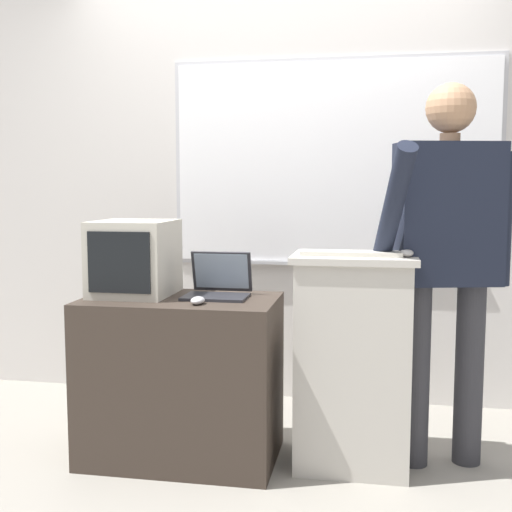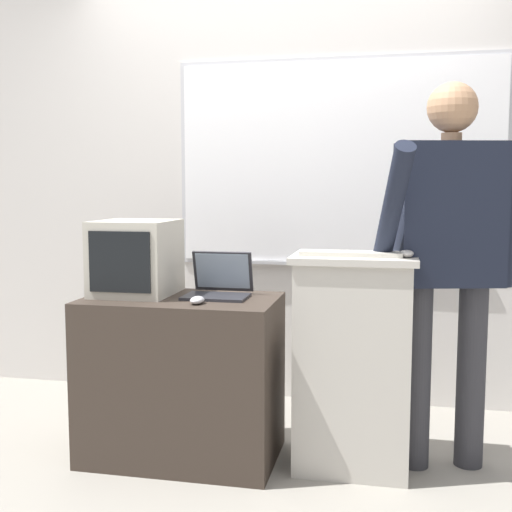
{
  "view_description": "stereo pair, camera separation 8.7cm",
  "coord_description": "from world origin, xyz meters",
  "px_view_note": "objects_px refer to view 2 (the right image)",
  "views": [
    {
      "loc": [
        0.55,
        -2.53,
        1.29
      ],
      "look_at": [
        0.04,
        0.33,
        0.98
      ],
      "focal_mm": 45.0,
      "sensor_mm": 36.0,
      "label": 1
    },
    {
      "loc": [
        0.64,
        -2.51,
        1.29
      ],
      "look_at": [
        0.04,
        0.33,
        0.98
      ],
      "focal_mm": 45.0,
      "sensor_mm": 36.0,
      "label": 2
    }
  ],
  "objects_px": {
    "crt_monitor": "(136,257)",
    "laptop": "(219,284)",
    "wireless_keyboard": "(351,254)",
    "side_desk": "(182,378)",
    "computer_mouse_by_keyboard": "(407,253)",
    "lectern_podium": "(353,361)",
    "computer_mouse_by_laptop": "(197,300)",
    "person_presenter": "(448,246)"
  },
  "relations": [
    {
      "from": "crt_monitor",
      "to": "laptop",
      "type": "bearing_deg",
      "value": 4.49
    },
    {
      "from": "computer_mouse_by_laptop",
      "to": "side_desk",
      "type": "bearing_deg",
      "value": 130.74
    },
    {
      "from": "lectern_podium",
      "to": "computer_mouse_by_laptop",
      "type": "relative_size",
      "value": 9.88
    },
    {
      "from": "wireless_keyboard",
      "to": "crt_monitor",
      "type": "bearing_deg",
      "value": 177.68
    },
    {
      "from": "person_presenter",
      "to": "laptop",
      "type": "bearing_deg",
      "value": 169.46
    },
    {
      "from": "side_desk",
      "to": "computer_mouse_by_keyboard",
      "type": "height_order",
      "value": "computer_mouse_by_keyboard"
    },
    {
      "from": "person_presenter",
      "to": "crt_monitor",
      "type": "bearing_deg",
      "value": 169.83
    },
    {
      "from": "lectern_podium",
      "to": "laptop",
      "type": "bearing_deg",
      "value": 178.16
    },
    {
      "from": "lectern_podium",
      "to": "person_presenter",
      "type": "xyz_separation_m",
      "value": [
        0.41,
        0.08,
        0.53
      ]
    },
    {
      "from": "side_desk",
      "to": "computer_mouse_by_keyboard",
      "type": "distance_m",
      "value": 1.2
    },
    {
      "from": "person_presenter",
      "to": "crt_monitor",
      "type": "height_order",
      "value": "person_presenter"
    },
    {
      "from": "side_desk",
      "to": "laptop",
      "type": "distance_m",
      "value": 0.48
    },
    {
      "from": "side_desk",
      "to": "computer_mouse_by_laptop",
      "type": "relative_size",
      "value": 9.06
    },
    {
      "from": "laptop",
      "to": "crt_monitor",
      "type": "bearing_deg",
      "value": -175.51
    },
    {
      "from": "laptop",
      "to": "lectern_podium",
      "type": "bearing_deg",
      "value": -1.84
    },
    {
      "from": "laptop",
      "to": "side_desk",
      "type": "bearing_deg",
      "value": -153.22
    },
    {
      "from": "person_presenter",
      "to": "wireless_keyboard",
      "type": "xyz_separation_m",
      "value": [
        -0.42,
        -0.13,
        -0.03
      ]
    },
    {
      "from": "wireless_keyboard",
      "to": "computer_mouse_by_laptop",
      "type": "bearing_deg",
      "value": -167.17
    },
    {
      "from": "lectern_podium",
      "to": "wireless_keyboard",
      "type": "bearing_deg",
      "value": -104.28
    },
    {
      "from": "wireless_keyboard",
      "to": "crt_monitor",
      "type": "height_order",
      "value": "crt_monitor"
    },
    {
      "from": "person_presenter",
      "to": "crt_monitor",
      "type": "relative_size",
      "value": 4.42
    },
    {
      "from": "wireless_keyboard",
      "to": "lectern_podium",
      "type": "bearing_deg",
      "value": 75.72
    },
    {
      "from": "laptop",
      "to": "crt_monitor",
      "type": "distance_m",
      "value": 0.43
    },
    {
      "from": "computer_mouse_by_laptop",
      "to": "crt_monitor",
      "type": "xyz_separation_m",
      "value": [
        -0.37,
        0.19,
        0.16
      ]
    },
    {
      "from": "side_desk",
      "to": "laptop",
      "type": "xyz_separation_m",
      "value": [
        0.16,
        0.08,
        0.45
      ]
    },
    {
      "from": "person_presenter",
      "to": "computer_mouse_by_laptop",
      "type": "xyz_separation_m",
      "value": [
        -1.09,
        -0.28,
        -0.24
      ]
    },
    {
      "from": "computer_mouse_by_keyboard",
      "to": "side_desk",
      "type": "bearing_deg",
      "value": -179.93
    },
    {
      "from": "laptop",
      "to": "wireless_keyboard",
      "type": "bearing_deg",
      "value": -6.75
    },
    {
      "from": "person_presenter",
      "to": "wireless_keyboard",
      "type": "relative_size",
      "value": 3.91
    },
    {
      "from": "side_desk",
      "to": "computer_mouse_by_laptop",
      "type": "bearing_deg",
      "value": -49.26
    },
    {
      "from": "lectern_podium",
      "to": "crt_monitor",
      "type": "relative_size",
      "value": 2.5
    },
    {
      "from": "side_desk",
      "to": "crt_monitor",
      "type": "height_order",
      "value": "crt_monitor"
    },
    {
      "from": "side_desk",
      "to": "computer_mouse_by_keyboard",
      "type": "bearing_deg",
      "value": 0.07
    },
    {
      "from": "laptop",
      "to": "computer_mouse_by_laptop",
      "type": "height_order",
      "value": "laptop"
    },
    {
      "from": "computer_mouse_by_laptop",
      "to": "person_presenter",
      "type": "bearing_deg",
      "value": 14.57
    },
    {
      "from": "lectern_podium",
      "to": "computer_mouse_by_keyboard",
      "type": "relative_size",
      "value": 9.88
    },
    {
      "from": "laptop",
      "to": "computer_mouse_by_laptop",
      "type": "xyz_separation_m",
      "value": [
        -0.04,
        -0.23,
        -0.04
      ]
    },
    {
      "from": "side_desk",
      "to": "person_presenter",
      "type": "bearing_deg",
      "value": 6.63
    },
    {
      "from": "person_presenter",
      "to": "computer_mouse_by_keyboard",
      "type": "xyz_separation_m",
      "value": [
        -0.18,
        -0.14,
        -0.02
      ]
    },
    {
      "from": "person_presenter",
      "to": "computer_mouse_by_keyboard",
      "type": "relative_size",
      "value": 17.51
    },
    {
      "from": "crt_monitor",
      "to": "computer_mouse_by_laptop",
      "type": "bearing_deg",
      "value": -27.91
    },
    {
      "from": "laptop",
      "to": "wireless_keyboard",
      "type": "distance_m",
      "value": 0.65
    }
  ]
}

